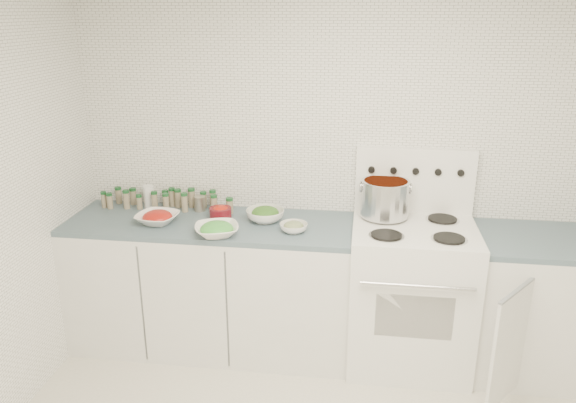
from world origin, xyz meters
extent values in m
cube|color=white|center=(0.00, 1.51, 1.25)|extent=(3.50, 0.02, 2.50)
cube|color=white|center=(-0.82, 1.19, 0.43)|extent=(1.85, 0.62, 0.86)
cube|color=#475F6B|center=(-0.82, 1.19, 0.88)|extent=(1.85, 0.62, 0.03)
cube|color=white|center=(0.48, 1.18, 0.46)|extent=(0.76, 0.65, 0.92)
cube|color=black|center=(0.48, 0.86, 0.50)|extent=(0.45, 0.01, 0.28)
cylinder|color=silver|center=(0.48, 0.82, 0.72)|extent=(0.65, 0.02, 0.02)
cube|color=white|center=(0.48, 1.18, 0.93)|extent=(0.76, 0.65, 0.01)
cube|color=white|center=(0.48, 1.47, 1.15)|extent=(0.76, 0.06, 0.43)
cylinder|color=silver|center=(0.30, 1.02, 0.94)|extent=(0.21, 0.21, 0.01)
cylinder|color=black|center=(0.30, 1.02, 0.94)|extent=(0.18, 0.18, 0.01)
cylinder|color=silver|center=(0.66, 1.02, 0.94)|extent=(0.21, 0.21, 0.01)
cylinder|color=black|center=(0.66, 1.02, 0.94)|extent=(0.18, 0.18, 0.01)
cylinder|color=silver|center=(0.30, 1.33, 0.94)|extent=(0.21, 0.21, 0.01)
cylinder|color=black|center=(0.30, 1.33, 0.94)|extent=(0.18, 0.18, 0.01)
cylinder|color=silver|center=(0.66, 1.33, 0.94)|extent=(0.21, 0.21, 0.01)
cylinder|color=black|center=(0.66, 1.33, 0.94)|extent=(0.18, 0.18, 0.01)
cylinder|color=black|center=(0.20, 1.44, 1.22)|extent=(0.04, 0.02, 0.04)
cylinder|color=black|center=(0.34, 1.44, 1.22)|extent=(0.04, 0.02, 0.04)
cylinder|color=black|center=(0.48, 1.44, 1.22)|extent=(0.04, 0.02, 0.04)
cylinder|color=black|center=(0.62, 1.44, 1.22)|extent=(0.04, 0.02, 0.04)
cylinder|color=black|center=(0.76, 1.44, 1.22)|extent=(0.04, 0.02, 0.04)
cube|color=white|center=(1.30, 1.19, 0.43)|extent=(0.89, 0.62, 0.86)
cube|color=#475F6B|center=(1.30, 1.19, 0.88)|extent=(0.89, 0.62, 0.03)
cube|color=white|center=(0.99, 0.72, 0.43)|extent=(0.26, 0.33, 0.70)
cylinder|color=silver|center=(0.29, 1.33, 1.06)|extent=(0.30, 0.30, 0.23)
cylinder|color=#DE551F|center=(0.29, 1.33, 1.16)|extent=(0.27, 0.27, 0.03)
torus|color=silver|center=(0.13, 1.33, 1.13)|extent=(0.01, 0.07, 0.07)
torus|color=silver|center=(0.45, 1.33, 1.13)|extent=(0.01, 0.07, 0.07)
imported|color=white|center=(-1.15, 1.12, 0.93)|extent=(0.30, 0.30, 0.06)
ellipsoid|color=#AD200E|center=(-1.15, 1.12, 0.95)|extent=(0.19, 0.19, 0.08)
imported|color=white|center=(-0.72, 0.97, 0.93)|extent=(0.34, 0.34, 0.06)
ellipsoid|color=#32832A|center=(-0.72, 0.97, 0.95)|extent=(0.19, 0.19, 0.09)
imported|color=white|center=(-0.47, 1.25, 0.94)|extent=(0.28, 0.28, 0.08)
ellipsoid|color=#235017|center=(-0.47, 1.25, 0.96)|extent=(0.18, 0.18, 0.08)
imported|color=white|center=(-0.26, 1.09, 0.93)|extent=(0.22, 0.22, 0.05)
ellipsoid|color=#2B451B|center=(-0.26, 1.09, 0.94)|extent=(0.12, 0.12, 0.06)
cylinder|color=maroon|center=(-0.77, 1.26, 0.94)|extent=(0.14, 0.14, 0.07)
ellipsoid|color=#AC110B|center=(-0.77, 1.26, 0.96)|extent=(0.11, 0.11, 0.05)
cylinder|color=white|center=(-1.31, 1.41, 0.98)|extent=(0.09, 0.09, 0.15)
cylinder|color=gray|center=(-0.94, 1.38, 0.95)|extent=(0.10, 0.10, 0.10)
cylinder|color=gray|center=(-1.55, 1.45, 0.95)|extent=(0.04, 0.04, 0.10)
cylinder|color=#154921|center=(-1.55, 1.45, 1.01)|extent=(0.05, 0.05, 0.02)
cylinder|color=gray|center=(-1.44, 1.44, 0.95)|extent=(0.05, 0.05, 0.10)
cylinder|color=#154921|center=(-1.44, 1.44, 1.01)|extent=(0.05, 0.05, 0.02)
cylinder|color=gray|center=(-1.21, 1.45, 0.95)|extent=(0.04, 0.04, 0.09)
cylinder|color=#154921|center=(-1.21, 1.45, 1.00)|extent=(0.04, 0.04, 0.02)
cylinder|color=gray|center=(-1.16, 1.45, 0.96)|extent=(0.04, 0.04, 0.11)
cylinder|color=#154921|center=(-1.16, 1.45, 1.02)|extent=(0.04, 0.04, 0.02)
cylinder|color=gray|center=(-1.11, 1.43, 0.96)|extent=(0.05, 0.05, 0.11)
cylinder|color=#154921|center=(-1.11, 1.43, 1.02)|extent=(0.05, 0.05, 0.02)
cylinder|color=gray|center=(-1.02, 1.44, 0.96)|extent=(0.05, 0.05, 0.12)
cylinder|color=#154921|center=(-1.02, 1.44, 1.03)|extent=(0.05, 0.05, 0.02)
cylinder|color=gray|center=(-0.94, 1.45, 0.95)|extent=(0.04, 0.04, 0.10)
cylinder|color=#154921|center=(-0.94, 1.45, 1.01)|extent=(0.04, 0.04, 0.02)
cylinder|color=gray|center=(-0.87, 1.44, 0.96)|extent=(0.04, 0.04, 0.11)
cylinder|color=#154921|center=(-0.87, 1.44, 1.02)|extent=(0.05, 0.05, 0.02)
cylinder|color=gray|center=(-1.57, 1.34, 0.95)|extent=(0.04, 0.04, 0.09)
cylinder|color=#154921|center=(-1.57, 1.34, 1.00)|extent=(0.04, 0.04, 0.02)
cylinder|color=gray|center=(-1.45, 1.36, 0.96)|extent=(0.04, 0.04, 0.11)
cylinder|color=#154921|center=(-1.45, 1.36, 1.02)|extent=(0.05, 0.05, 0.02)
cylinder|color=gray|center=(-1.36, 1.36, 0.94)|extent=(0.04, 0.04, 0.09)
cylinder|color=#154921|center=(-1.36, 1.36, 0.99)|extent=(0.04, 0.04, 0.02)
cylinder|color=gray|center=(-1.25, 1.34, 0.96)|extent=(0.04, 0.04, 0.12)
cylinder|color=#154921|center=(-1.25, 1.34, 1.03)|extent=(0.04, 0.04, 0.02)
cylinder|color=gray|center=(-1.17, 1.34, 0.95)|extent=(0.04, 0.04, 0.11)
cylinder|color=#154921|center=(-1.17, 1.34, 1.02)|extent=(0.04, 0.04, 0.02)
cylinder|color=gray|center=(-1.04, 1.35, 0.96)|extent=(0.04, 0.04, 0.11)
cylinder|color=#154921|center=(-1.04, 1.35, 1.02)|extent=(0.05, 0.05, 0.02)
cylinder|color=gray|center=(-0.84, 1.36, 0.95)|extent=(0.04, 0.04, 0.11)
cylinder|color=#154921|center=(-0.84, 1.36, 1.02)|extent=(0.04, 0.04, 0.02)
cylinder|color=gray|center=(-0.73, 1.36, 0.95)|extent=(0.05, 0.05, 0.09)
cylinder|color=#154921|center=(-0.73, 1.36, 1.00)|extent=(0.05, 0.05, 0.02)
cylinder|color=gray|center=(-1.61, 1.35, 0.95)|extent=(0.04, 0.04, 0.10)
cylinder|color=#154921|center=(-1.61, 1.35, 1.01)|extent=(0.04, 0.04, 0.02)
camera|label=1|loc=(0.14, -2.10, 2.21)|focal=35.00mm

